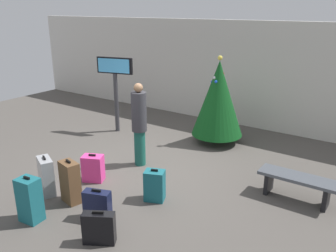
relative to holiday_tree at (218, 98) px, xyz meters
The scene contains 13 objects.
ground_plane 2.71m from the holiday_tree, 106.78° to the right, with size 16.00×16.00×0.00m, color #514C47.
back_wall 1.97m from the holiday_tree, 111.18° to the left, with size 16.00×0.20×3.06m, color beige.
holiday_tree is the anchor object (origin of this frame).
flight_info_kiosk 2.91m from the holiday_tree, 163.94° to the right, with size 1.04×0.34×2.11m.
waiting_bench 3.25m from the holiday_tree, 34.93° to the right, with size 1.39×0.44×0.48m.
traveller_0 2.37m from the holiday_tree, 109.50° to the right, with size 0.36×0.36×1.88m.
suitcase_0 4.58m from the holiday_tree, 108.56° to the right, with size 0.51×0.39×0.76m.
suitcase_1 3.44m from the holiday_tree, 82.82° to the right, with size 0.44×0.38×0.62m.
suitcase_2 4.37m from the holiday_tree, 100.85° to the right, with size 0.43×0.32×0.83m.
suitcase_3 4.44m from the holiday_tree, 90.07° to the right, with size 0.49×0.33×0.55m.
suitcase_4 4.91m from the holiday_tree, 84.27° to the right, with size 0.51×0.40×0.55m.
suitcase_5 3.68m from the holiday_tree, 107.83° to the right, with size 0.49×0.43×0.58m.
suitcase_6 5.15m from the holiday_tree, 100.02° to the right, with size 0.38×0.31×0.81m.
Camera 1 is at (4.63, -5.64, 3.43)m, focal length 37.97 mm.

